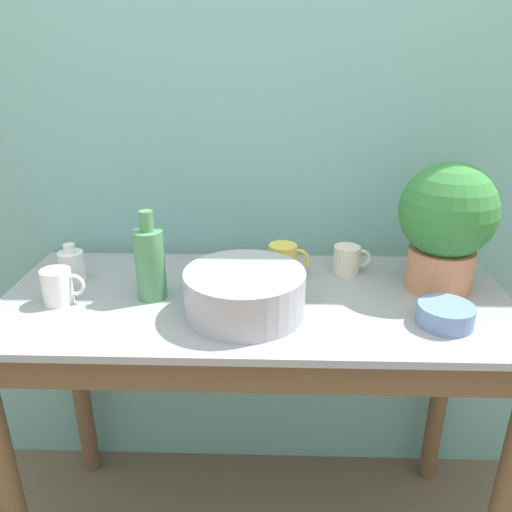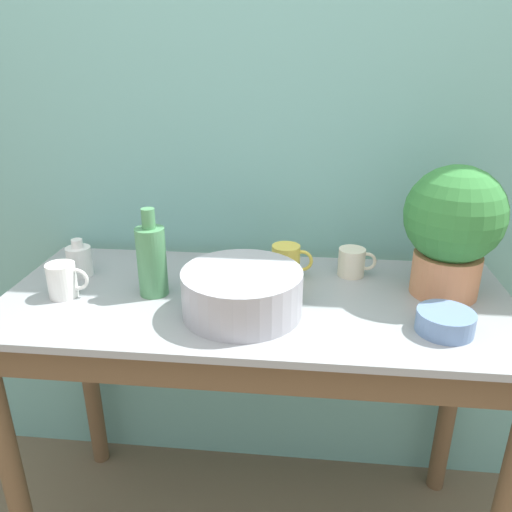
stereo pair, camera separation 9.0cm
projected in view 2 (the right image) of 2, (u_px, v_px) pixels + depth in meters
name	position (u px, v px, depth m)	size (l,w,h in m)	color
wall_back	(268.00, 156.00, 1.58)	(6.00, 0.05, 2.40)	#70ADA8
counter_table	(255.00, 358.00, 1.42)	(1.40, 0.61, 0.88)	brown
potted_plant	(453.00, 226.00, 1.31)	(0.26, 0.26, 0.36)	tan
bowl_wash_large	(242.00, 292.00, 1.26)	(0.31, 0.31, 0.12)	#A8A8B2
bottle_tall	(152.00, 259.00, 1.35)	(0.08, 0.08, 0.25)	#4C8C59
bottle_short	(79.00, 260.00, 1.48)	(0.07, 0.07, 0.11)	white
mug_cream	(352.00, 262.00, 1.48)	(0.11, 0.08, 0.08)	beige
mug_white	(63.00, 280.00, 1.35)	(0.11, 0.08, 0.10)	white
mug_yellow	(287.00, 262.00, 1.46)	(0.12, 0.08, 0.10)	#E5CC4C
bowl_small_blue	(445.00, 322.00, 1.19)	(0.14, 0.14, 0.05)	#6684B2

